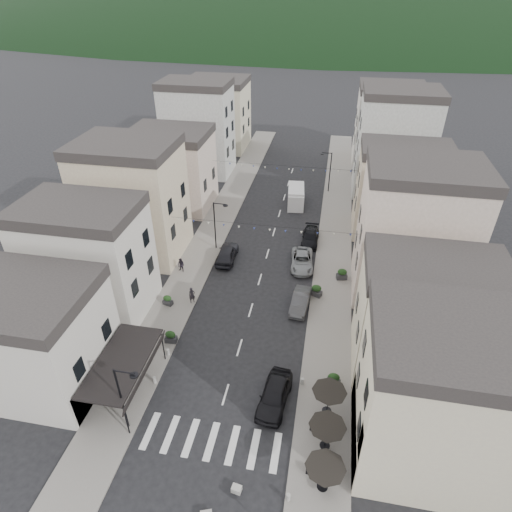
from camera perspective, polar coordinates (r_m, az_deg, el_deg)
The scene contains 30 objects.
ground at distance 31.41m, azimuth -7.04°, elevation -26.33°, with size 700.00×700.00×0.00m, color black.
sidewalk_left at distance 55.60m, azimuth -5.12°, elevation 4.49°, with size 4.00×76.00×0.12m, color slate.
sidewalk_right at distance 53.89m, azimuth 10.49°, elevation 3.00°, with size 4.00×76.00×0.12m, color slate.
hill_backdrop at distance 315.83m, azimuth 10.70°, elevation 28.33°, with size 640.00×360.00×70.00m, color black.
boutique_building at distance 37.29m, azimuth -28.91°, elevation -9.72°, with size 12.00×8.00×8.00m, color beige.
bistro_building at distance 30.05m, azimuth 23.75°, elevation -17.57°, with size 10.00×8.00×10.00m, color beige.
boutique_awning at distance 33.79m, azimuth -17.09°, elevation -13.48°, with size 3.77×7.50×3.28m.
buildings_row_left at distance 60.09m, azimuth -10.59°, elevation 12.73°, with size 10.20×54.16×14.00m.
buildings_row_right at distance 55.87m, azimuth 18.58°, elevation 10.13°, with size 10.20×54.16×14.50m.
cafe_terrace at distance 30.29m, azimuth 9.48°, elevation -21.77°, with size 2.50×8.10×2.53m.
streetlamp_left_near at distance 31.13m, azimuth -17.22°, elevation -17.14°, with size 1.70×0.56×6.00m.
streetlamp_left_far at distance 48.39m, azimuth -5.23°, elevation 4.66°, with size 1.70×0.56×6.00m.
streetlamp_right_far at distance 63.10m, azimuth 9.64°, elevation 11.49°, with size 1.70×0.56×6.00m.
bollards at distance 33.99m, azimuth -4.33°, elevation -18.14°, with size 11.66×10.26×0.60m.
bunting_near at distance 42.88m, azimuth 0.79°, elevation 3.71°, with size 19.00×0.28×0.62m.
bunting_far at distance 57.15m, azimuth 3.61°, elevation 11.62°, with size 19.00×0.28×0.62m.
parked_car_a at distance 33.47m, azimuth 2.48°, elevation -18.00°, with size 1.99×4.96×1.69m, color black.
parked_car_b at distance 41.45m, azimuth 5.92°, elevation -6.02°, with size 1.53×4.38×1.44m, color #38383B.
parked_car_c at distance 47.01m, azimuth 6.14°, elevation -0.63°, with size 2.38×5.16×1.43m, color gray.
parked_car_d at distance 51.41m, azimuth 7.25°, elevation 2.52°, with size 1.94×4.77×1.38m, color black.
parked_car_e at distance 47.85m, azimuth -3.90°, elevation 0.35°, with size 1.97×4.91×1.67m, color black.
delivery_van at distance 59.81m, azimuth 5.35°, elevation 8.00°, with size 2.68×5.62×2.60m.
pedestrian_a at distance 42.01m, azimuth -8.54°, elevation -5.18°, with size 0.62×0.41×1.70m, color black.
pedestrian_b at distance 46.39m, azimuth -9.95°, elevation -1.21°, with size 0.78×0.61×1.60m, color black.
concrete_block_b at distance 30.36m, azimuth -2.61°, elevation -28.62°, with size 0.60×0.45×0.45m, color #A3A19A.
planter_la at distance 38.45m, azimuth -11.32°, elevation -10.51°, with size 1.07×0.63×1.16m.
planter_lb at distance 42.36m, azimuth -11.71°, elevation -5.79°, with size 1.05×0.75×1.06m.
planter_ra at distance 35.08m, azimuth 10.29°, elevation -15.88°, with size 1.16×0.84×1.16m.
planter_rb at distance 42.93m, azimuth 8.04°, elevation -4.57°, with size 1.27×1.00×1.25m.
planter_rc at distance 45.61m, azimuth 11.39°, elevation -2.38°, with size 1.21×0.83×1.23m.
Camera 1 is at (6.24, -14.60, 27.11)m, focal length 30.00 mm.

